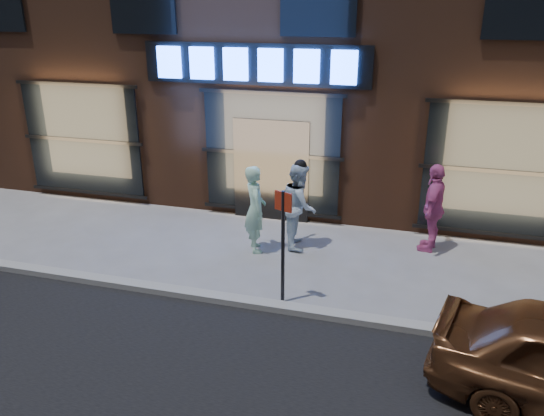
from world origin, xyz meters
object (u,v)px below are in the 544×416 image
at_px(man_bowtie, 255,209).
at_px(passerby, 434,208).
at_px(sign_post, 283,237).
at_px(man_cap, 300,205).

distance_m(man_bowtie, passerby, 3.67).
bearing_deg(sign_post, passerby, 70.63).
distance_m(man_cap, sign_post, 2.37).
bearing_deg(sign_post, man_cap, 116.87).
bearing_deg(man_bowtie, sign_post, -177.53).
relative_size(man_bowtie, passerby, 0.98).
bearing_deg(man_cap, man_bowtie, 106.68).
height_order(passerby, sign_post, sign_post).
height_order(man_bowtie, sign_post, sign_post).
relative_size(man_cap, passerby, 0.98).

